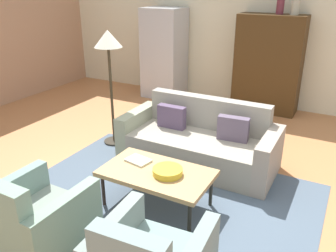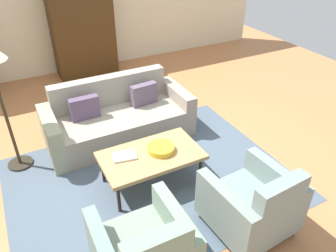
# 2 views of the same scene
# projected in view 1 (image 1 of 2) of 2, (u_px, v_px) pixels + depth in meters

# --- Properties ---
(ground_plane) EXTENTS (10.95, 10.95, 0.00)m
(ground_plane) POSITION_uv_depth(u_px,v_px,m) (177.00, 186.00, 4.33)
(ground_plane) COLOR #BC7847
(wall_back) EXTENTS (9.13, 0.12, 2.80)m
(wall_back) POSITION_uv_depth(u_px,v_px,m) (263.00, 34.00, 6.73)
(wall_back) COLOR beige
(wall_back) RESTS_ON ground
(area_rug) EXTENTS (3.40, 2.60, 0.01)m
(area_rug) POSITION_uv_depth(u_px,v_px,m) (159.00, 202.00, 4.00)
(area_rug) COLOR #4C5C6C
(area_rug) RESTS_ON ground
(couch) EXTENTS (2.10, 0.90, 0.86)m
(couch) POSITION_uv_depth(u_px,v_px,m) (200.00, 142.00, 4.82)
(couch) COLOR gray
(couch) RESTS_ON ground
(coffee_table) EXTENTS (1.20, 0.70, 0.44)m
(coffee_table) POSITION_uv_depth(u_px,v_px,m) (157.00, 174.00, 3.81)
(coffee_table) COLOR black
(coffee_table) RESTS_ON ground
(armchair_left) EXTENTS (0.81, 0.81, 0.88)m
(armchair_left) POSITION_uv_depth(u_px,v_px,m) (34.00, 222.00, 3.15)
(armchair_left) COLOR #391A10
(armchair_left) RESTS_ON ground
(fruit_bowl) EXTENTS (0.32, 0.32, 0.07)m
(fruit_bowl) POSITION_uv_depth(u_px,v_px,m) (168.00, 171.00, 3.72)
(fruit_bowl) COLOR gold
(fruit_bowl) RESTS_ON coffee_table
(book_stack) EXTENTS (0.30, 0.24, 0.02)m
(book_stack) POSITION_uv_depth(u_px,v_px,m) (138.00, 160.00, 4.00)
(book_stack) COLOR beige
(book_stack) RESTS_ON coffee_table
(cabinet) EXTENTS (1.20, 0.51, 1.80)m
(cabinet) POSITION_uv_depth(u_px,v_px,m) (268.00, 64.00, 6.54)
(cabinet) COLOR #412B12
(cabinet) RESTS_ON ground
(vase_tall) EXTENTS (0.13, 0.13, 0.26)m
(vase_tall) POSITION_uv_depth(u_px,v_px,m) (280.00, 6.00, 6.10)
(vase_tall) COLOR maroon
(vase_tall) RESTS_ON cabinet
(vase_round) EXTENTS (0.14, 0.14, 0.27)m
(vase_round) POSITION_uv_depth(u_px,v_px,m) (295.00, 7.00, 5.99)
(vase_round) COLOR #B3AB91
(vase_round) RESTS_ON cabinet
(refrigerator) EXTENTS (0.80, 0.73, 1.85)m
(refrigerator) POSITION_uv_depth(u_px,v_px,m) (164.00, 53.00, 7.39)
(refrigerator) COLOR #B7BABF
(refrigerator) RESTS_ON ground
(floor_lamp) EXTENTS (0.40, 0.40, 1.72)m
(floor_lamp) POSITION_uv_depth(u_px,v_px,m) (109.00, 50.00, 4.95)
(floor_lamp) COLOR #2B271E
(floor_lamp) RESTS_ON ground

